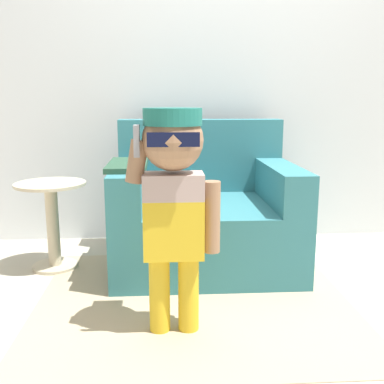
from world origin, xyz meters
The scene contains 6 objects.
ground_plane centered at (0.00, 0.00, 0.00)m, with size 10.00×10.00×0.00m, color #BCB29E.
wall_back centered at (0.00, 0.61, 1.30)m, with size 10.00×0.05×2.60m.
armchair centered at (-0.22, 0.04, 0.31)m, with size 1.12×0.92×0.90m.
person_child centered at (-0.42, -0.83, 0.66)m, with size 0.41×0.30×0.99m.
side_table centered at (-1.15, -0.01, 0.32)m, with size 0.42×0.42×0.54m.
rug centered at (-0.32, -0.53, 0.00)m, with size 1.60×1.44×0.01m.
Camera 1 is at (-0.46, -2.70, 1.02)m, focal length 42.00 mm.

